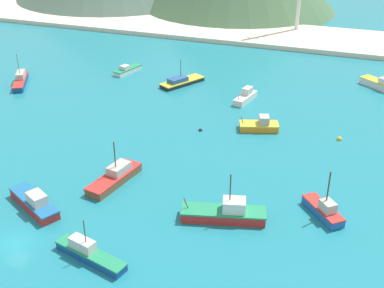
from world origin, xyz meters
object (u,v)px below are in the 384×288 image
Objects in this scene: fishing_boat_4 at (89,253)px; fishing_boat_12 at (21,80)px; fishing_boat_9 at (35,202)px; buoy_0 at (201,130)px; fishing_boat_0 at (127,70)px; fishing_boat_7 at (260,125)px; fishing_boat_3 at (246,97)px; fishing_boat_8 at (115,177)px; fishing_boat_5 at (324,210)px; fishing_boat_1 at (181,82)px; fishing_boat_10 at (381,84)px; buoy_1 at (339,139)px; fishing_boat_2 at (225,213)px.

fishing_boat_4 is 62.16m from fishing_boat_12.
fishing_boat_9 reaches higher than buoy_0.
fishing_boat_0 is 1.08× the size of fishing_boat_7.
fishing_boat_12 is at bearing 134.18° from fishing_boat_4.
fishing_boat_9 is (-16.72, -45.87, 0.02)m from fishing_boat_3.
fishing_boat_5 is at bearing 3.88° from fishing_boat_8.
fishing_boat_0 is 1.08× the size of fishing_boat_3.
fishing_boat_3 is 0.99× the size of fishing_boat_7.
fishing_boat_8 is 15.77× the size of buoy_0.
fishing_boat_9 reaches higher than fishing_boat_3.
fishing_boat_8 is (5.55, -40.38, 0.20)m from fishing_boat_1.
fishing_boat_0 is 14.71m from fishing_boat_1.
fishing_boat_5 is at bearing -96.32° from fishing_boat_10.
fishing_boat_9 is at bearing -113.23° from buoy_0.
fishing_boat_12 is 44.95m from buoy_0.
buoy_1 is at bearing -30.11° from fishing_boat_3.
fishing_boat_3 is 16.48m from buoy_0.
buoy_1 is (19.31, -11.20, -0.76)m from fishing_boat_3.
fishing_boat_5 reaches higher than fishing_boat_4.
fishing_boat_1 is 26.54m from fishing_boat_7.
fishing_boat_12 is at bearing -160.26° from fishing_boat_1.
fishing_boat_1 is 15.92m from fishing_boat_3.
fishing_boat_8 is 11.80m from fishing_boat_9.
fishing_boat_4 is at bearing -79.31° from fishing_boat_1.
buoy_0 is at bearing 88.67° from fishing_boat_4.
buoy_0 is (5.93, 20.29, -0.76)m from fishing_boat_8.
fishing_boat_4 is 1.11× the size of fishing_boat_10.
fishing_boat_2 reaches higher than fishing_boat_7.
fishing_boat_1 is 49.98m from fishing_boat_9.
fishing_boat_1 reaches higher than fishing_boat_3.
fishing_boat_9 is at bearing -123.53° from fishing_boat_7.
fishing_boat_12 reaches higher than fishing_boat_10.
fishing_boat_12 reaches higher than fishing_boat_7.
fishing_boat_7 is 34.53m from fishing_boat_10.
fishing_boat_8 is 21.16m from buoy_0.
fishing_boat_10 reaches higher than buoy_1.
fishing_boat_0 is 9.33× the size of buoy_1.
fishing_boat_5 reaches higher than fishing_boat_12.
fishing_boat_5 is at bearing -21.55° from fishing_boat_12.
fishing_boat_7 is 10.43m from buoy_0.
fishing_boat_12 is at bearing 158.45° from fishing_boat_5.
buoy_0 is at bearing 73.71° from fishing_boat_8.
fishing_boat_0 is at bearing 140.00° from fishing_boat_5.
fishing_boat_2 is at bearing -85.85° from fishing_boat_7.
fishing_boat_1 is at bearing 142.64° from fishing_boat_7.
buoy_1 is at bearing -3.02° from fishing_boat_12.
fishing_boat_2 reaches higher than buoy_1.
fishing_boat_8 is at bearing -122.63° from fishing_boat_7.
fishing_boat_0 is at bearing -170.13° from fishing_boat_10.
fishing_boat_3 is 0.75× the size of fishing_boat_9.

